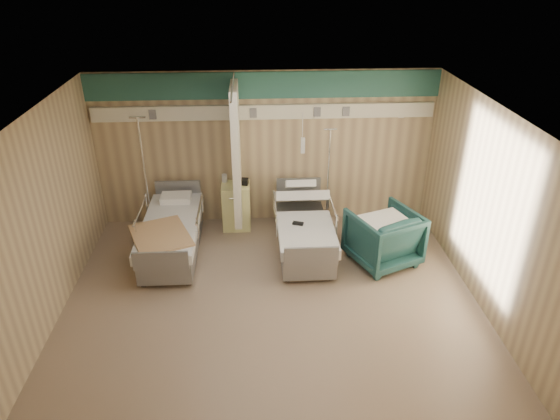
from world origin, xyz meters
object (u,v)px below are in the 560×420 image
object	(u,v)px
bedside_cabinet	(236,206)
iv_stand_right	(327,207)
bed_right	(304,234)
visitor_armchair	(383,237)
iv_stand_left	(150,211)
bed_left	(172,238)

from	to	relation	value
bedside_cabinet	iv_stand_right	distance (m)	1.65
bed_right	visitor_armchair	xyz separation A→B (m)	(1.25, -0.40, 0.14)
bed_right	iv_stand_left	bearing A→B (deg)	164.36
iv_stand_right	bed_right	bearing A→B (deg)	-121.16
bed_left	bedside_cabinet	world-z (taller)	bedside_cabinet
visitor_armchair	iv_stand_right	distance (m)	1.44
bed_right	bed_left	size ratio (longest dim) A/B	1.00
bed_left	iv_stand_left	size ratio (longest dim) A/B	0.99
visitor_armchair	iv_stand_left	size ratio (longest dim) A/B	0.46
bedside_cabinet	iv_stand_right	bearing A→B (deg)	-2.54
bedside_cabinet	visitor_armchair	distance (m)	2.73
bedside_cabinet	iv_stand_left	xyz separation A→B (m)	(-1.53, -0.15, 0.02)
visitor_armchair	iv_stand_right	bearing A→B (deg)	-82.15
bed_right	visitor_armchair	world-z (taller)	visitor_armchair
iv_stand_left	iv_stand_right	bearing A→B (deg)	1.38
bedside_cabinet	visitor_armchair	world-z (taller)	visitor_armchair
visitor_armchair	iv_stand_left	world-z (taller)	iv_stand_left
iv_stand_right	iv_stand_left	world-z (taller)	iv_stand_left
bed_right	bed_left	bearing A→B (deg)	180.00
bed_left	iv_stand_right	xyz separation A→B (m)	(2.70, 0.83, 0.07)
bed_right	bedside_cabinet	xyz separation A→B (m)	(-1.15, 0.90, 0.11)
bed_left	visitor_armchair	bearing A→B (deg)	-6.62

